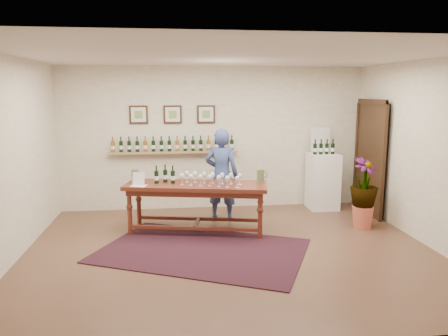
{
  "coord_description": "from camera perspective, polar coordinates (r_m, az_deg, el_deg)",
  "views": [
    {
      "loc": [
        -0.83,
        -6.08,
        2.31
      ],
      "look_at": [
        0.0,
        0.8,
        1.1
      ],
      "focal_mm": 35.0,
      "sensor_mm": 36.0,
      "label": 1
    }
  ],
  "objects": [
    {
      "name": "room_shell",
      "position": [
        8.55,
        13.32,
        1.64
      ],
      "size": [
        6.0,
        6.0,
        6.0
      ],
      "color": "#F1EACD",
      "rests_on": "ground"
    },
    {
      "name": "menu_card",
      "position": [
        7.14,
        -11.09,
        -1.42
      ],
      "size": [
        0.28,
        0.24,
        0.22
      ],
      "primitive_type": "cube",
      "rotation": [
        0.0,
        0.0,
        -0.34
      ],
      "color": "silver",
      "rests_on": "tasting_table"
    },
    {
      "name": "tasting_table",
      "position": [
        7.21,
        -3.64,
        -3.03
      ],
      "size": [
        2.42,
        1.2,
        0.82
      ],
      "rotation": [
        0.0,
        0.0,
        -0.21
      ],
      "color": "#4B1C12",
      "rests_on": "ground"
    },
    {
      "name": "pedestal_bottles",
      "position": [
        8.71,
        12.93,
        2.74
      ],
      "size": [
        0.3,
        0.08,
        0.3
      ],
      "primitive_type": null,
      "rotation": [
        0.0,
        0.0,
        0.01
      ],
      "color": "black",
      "rests_on": "display_pedestal"
    },
    {
      "name": "display_pedestal",
      "position": [
        8.91,
        12.77,
        -1.7
      ],
      "size": [
        0.56,
        0.56,
        1.11
      ],
      "primitive_type": "cube",
      "rotation": [
        0.0,
        0.0,
        0.01
      ],
      "color": "white",
      "rests_on": "ground"
    },
    {
      "name": "rug",
      "position": [
        6.55,
        -2.89,
        -10.71
      ],
      "size": [
        3.47,
        2.99,
        0.02
      ],
      "primitive_type": "cube",
      "rotation": [
        0.0,
        0.0,
        -0.43
      ],
      "color": "#4A150D",
      "rests_on": "ground"
    },
    {
      "name": "table_glasses",
      "position": [
        7.08,
        -1.67,
        -1.42
      ],
      "size": [
        1.44,
        0.81,
        0.2
      ],
      "primitive_type": null,
      "rotation": [
        0.0,
        0.0,
        -0.37
      ],
      "color": "silver",
      "rests_on": "tasting_table"
    },
    {
      "name": "pitcher_left",
      "position": [
        7.43,
        -11.53,
        -0.99
      ],
      "size": [
        0.16,
        0.16,
        0.22
      ],
      "primitive_type": null,
      "rotation": [
        0.0,
        0.0,
        -0.2
      ],
      "color": "#5C663F",
      "rests_on": "tasting_table"
    },
    {
      "name": "person",
      "position": [
        7.89,
        -0.31,
        -0.88
      ],
      "size": [
        0.71,
        0.58,
        1.67
      ],
      "primitive_type": "imported",
      "rotation": [
        0.0,
        0.0,
        2.81
      ],
      "color": "navy",
      "rests_on": "ground"
    },
    {
      "name": "table_bottles",
      "position": [
        7.28,
        -7.73,
        -0.63
      ],
      "size": [
        0.33,
        0.21,
        0.34
      ],
      "primitive_type": null,
      "rotation": [
        0.0,
        0.0,
        -0.09
      ],
      "color": "black",
      "rests_on": "tasting_table"
    },
    {
      "name": "pitcher_right",
      "position": [
        7.24,
        4.78,
        -1.05
      ],
      "size": [
        0.18,
        0.18,
        0.23
      ],
      "primitive_type": null,
      "rotation": [
        0.0,
        0.0,
        -0.26
      ],
      "color": "#5C663F",
      "rests_on": "tasting_table"
    },
    {
      "name": "potted_plant",
      "position": [
        7.8,
        17.8,
        -3.15
      ],
      "size": [
        0.76,
        0.76,
        1.05
      ],
      "rotation": [
        0.0,
        0.0,
        0.56
      ],
      "color": "#C85B42",
      "rests_on": "ground"
    },
    {
      "name": "info_sign",
      "position": [
        8.93,
        12.45,
        3.65
      ],
      "size": [
        0.38,
        0.02,
        0.53
      ],
      "primitive_type": "cube",
      "rotation": [
        0.0,
        0.0,
        0.01
      ],
      "color": "silver",
      "rests_on": "display_pedestal"
    },
    {
      "name": "ground",
      "position": [
        6.56,
        0.86,
        -10.72
      ],
      "size": [
        6.0,
        6.0,
        0.0
      ],
      "primitive_type": "plane",
      "color": "brown",
      "rests_on": "ground"
    }
  ]
}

